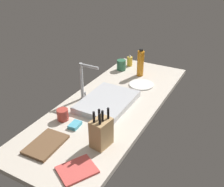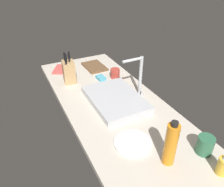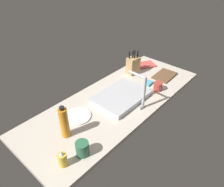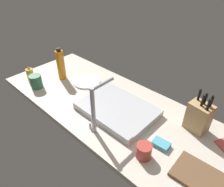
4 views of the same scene
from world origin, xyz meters
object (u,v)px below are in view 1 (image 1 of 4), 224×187
(sink_basin, at_px, (107,101))
(dish_towel, at_px, (77,170))
(cutting_board, at_px, (46,144))
(soap_bottle, at_px, (130,61))
(ceramic_cup, at_px, (63,115))
(knife_block, at_px, (101,132))
(dish_sponge, at_px, (75,125))
(coffee_mug, at_px, (121,65))
(water_bottle, at_px, (141,63))
(dinner_plate, at_px, (141,85))
(faucet, at_px, (84,78))

(sink_basin, height_order, dish_towel, sink_basin)
(cutting_board, height_order, soap_bottle, soap_bottle)
(dish_towel, xyz_separation_m, ceramic_cup, (0.35, 0.36, 0.03))
(cutting_board, relative_size, dish_towel, 1.32)
(knife_block, distance_m, dish_sponge, 0.27)
(cutting_board, height_order, coffee_mug, coffee_mug)
(sink_basin, xyz_separation_m, dish_sponge, (-0.35, 0.05, -0.01))
(water_bottle, height_order, coffee_mug, water_bottle)
(dinner_plate, xyz_separation_m, ceramic_cup, (-0.74, 0.27, 0.03))
(faucet, height_order, dish_towel, faucet)
(faucet, height_order, dinner_plate, faucet)
(soap_bottle, relative_size, dish_sponge, 1.33)
(cutting_board, relative_size, water_bottle, 0.98)
(soap_bottle, height_order, dish_towel, soap_bottle)
(water_bottle, xyz_separation_m, dish_towel, (-1.27, -0.18, -0.11))
(sink_basin, height_order, knife_block, knife_block)
(sink_basin, height_order, dinner_plate, sink_basin)
(sink_basin, distance_m, coffee_mug, 0.66)
(soap_bottle, bearing_deg, faucet, 178.48)
(cutting_board, height_order, water_bottle, water_bottle)
(knife_block, xyz_separation_m, coffee_mug, (1.06, 0.40, -0.04))
(sink_basin, height_order, coffee_mug, coffee_mug)
(faucet, bearing_deg, cutting_board, -169.32)
(faucet, height_order, dish_sponge, faucet)
(faucet, xyz_separation_m, dish_sponge, (-0.34, -0.15, -0.17))
(faucet, xyz_separation_m, cutting_board, (-0.58, -0.11, -0.17))
(dinner_plate, xyz_separation_m, dish_towel, (-1.09, -0.09, 0.00))
(dinner_plate, height_order, dish_sponge, dish_sponge)
(faucet, bearing_deg, dinner_plate, -34.62)
(coffee_mug, distance_m, ceramic_cup, 0.96)
(water_bottle, distance_m, dish_towel, 1.29)
(soap_bottle, bearing_deg, dish_sponge, -173.49)
(dinner_plate, bearing_deg, ceramic_cup, 160.09)
(soap_bottle, height_order, dinner_plate, soap_bottle)
(knife_block, height_order, cutting_board, knife_block)
(sink_basin, distance_m, knife_block, 0.48)
(faucet, relative_size, soap_bottle, 2.47)
(dinner_plate, distance_m, dish_towel, 1.09)
(dish_towel, bearing_deg, ceramic_cup, 46.17)
(dish_sponge, bearing_deg, sink_basin, -7.39)
(water_bottle, bearing_deg, dish_sponge, 176.63)
(ceramic_cup, bearing_deg, water_bottle, -10.76)
(ceramic_cup, height_order, dish_sponge, ceramic_cup)
(dish_towel, bearing_deg, knife_block, -1.70)
(dinner_plate, bearing_deg, water_bottle, 26.51)
(coffee_mug, height_order, ceramic_cup, coffee_mug)
(dish_towel, height_order, ceramic_cup, ceramic_cup)
(soap_bottle, distance_m, dish_sponge, 1.13)
(dinner_plate, bearing_deg, sink_basin, 166.10)
(ceramic_cup, bearing_deg, dish_towel, -133.83)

